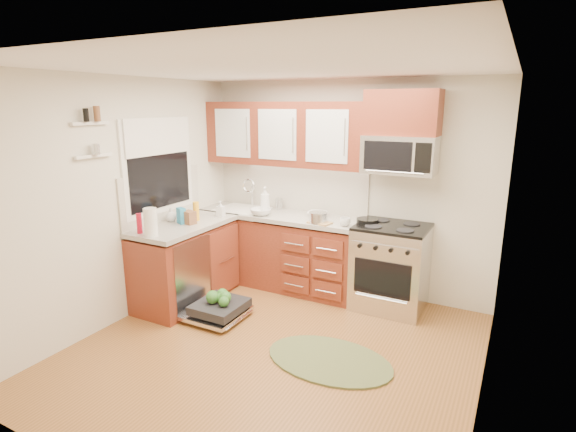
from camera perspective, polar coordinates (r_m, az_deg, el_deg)
The scene contains 38 objects.
floor at distance 4.33m, azimuth -1.88°, elevation -16.81°, with size 3.50×3.50×0.00m, color brown.
ceiling at distance 3.73m, azimuth -2.20°, elevation 18.31°, with size 3.50×3.50×0.00m, color white.
wall_back at distance 5.40m, azimuth 7.24°, elevation 3.55°, with size 3.50×0.04×2.50m, color beige.
wall_front at distance 2.56m, azimuth -22.12°, elevation -9.30°, with size 3.50×0.04×2.50m, color beige.
wall_left at distance 4.93m, azimuth -19.97°, elevation 1.82°, with size 0.04×3.50×2.50m, color beige.
wall_right at distance 3.37m, azimuth 24.82°, elevation -4.03°, with size 0.04×3.50×2.50m, color beige.
base_cabinet_back at distance 5.64m, azimuth -1.04°, elevation -4.57°, with size 2.05×0.60×0.85m, color #5C2514.
base_cabinet_left at distance 5.31m, azimuth -12.85°, elevation -6.11°, with size 0.60×1.25×0.85m, color #5C2514.
countertop_back at distance 5.49m, azimuth -1.11°, elevation 0.10°, with size 2.07×0.64×0.05m, color #A39D95.
countertop_left at distance 5.16m, azimuth -13.05°, elevation -1.17°, with size 0.64×1.27×0.05m, color #A39D95.
backsplash_back at distance 5.68m, azimuth 0.31°, elevation 3.77°, with size 2.05×0.02×0.57m, color beige.
backsplash_left at distance 5.29m, azimuth -15.66°, elevation 2.48°, with size 0.02×1.25×0.57m, color beige.
upper_cabinets at distance 5.46m, azimuth -0.47°, elevation 10.39°, with size 2.05×0.35×0.75m, color #5C2514, non-canonical shape.
cabinet_over_mw at distance 4.95m, azimuth 14.39°, elevation 12.60°, with size 0.76×0.35×0.47m, color #5C2514.
range at distance 5.11m, azimuth 12.87°, elevation -6.32°, with size 0.76×0.64×0.95m, color silver, non-canonical shape.
microwave at distance 4.95m, azimuth 14.01°, elevation 7.57°, with size 0.76×0.38×0.40m, color silver, non-canonical shape.
sink at distance 5.77m, azimuth -5.78°, elevation -0.32°, with size 0.62×0.50×0.26m, color white, non-canonical shape.
dishwasher at distance 4.93m, azimuth -9.03°, elevation -11.64°, with size 0.70×0.60×0.20m, color silver, non-canonical shape.
window at distance 5.22m, azimuth -16.10°, elevation 6.09°, with size 0.03×1.05×1.05m, color white, non-canonical shape.
window_blind at distance 5.17m, azimuth -16.14°, elevation 9.70°, with size 0.02×0.96×0.40m, color white.
shelf_upper at distance 4.59m, azimuth -23.81°, elevation 10.73°, with size 0.04×0.40×0.03m, color white.
shelf_lower at distance 4.61m, azimuth -23.44°, elevation 7.02°, with size 0.04×0.40×0.03m, color white.
rug at distance 4.21m, azimuth 5.24°, elevation -17.75°, with size 1.15×0.75×0.02m, color #5E6439, non-canonical shape.
skillet at distance 5.02m, azimuth 10.06°, elevation -0.59°, with size 0.24×0.24×0.05m, color black.
stock_pot at distance 5.03m, azimuth 3.86°, elevation -0.21°, with size 0.21×0.21×0.12m, color silver.
cutting_board at distance 5.02m, azimuth 4.04°, elevation -0.86°, with size 0.25×0.16×0.02m, color tan.
canister at distance 5.68m, azimuth -1.14°, elevation 1.57°, with size 0.09×0.09×0.14m, color silver.
paper_towel_roll at distance 4.71m, azimuth -17.05°, elevation -0.76°, with size 0.13×0.13×0.29m, color white.
mustard_bottle at distance 5.22m, azimuth -11.59°, elevation 0.60°, with size 0.07×0.07×0.22m, color yellow.
red_bottle at distance 4.86m, azimuth -18.36°, elevation -0.90°, with size 0.06×0.06×0.21m, color red.
wooden_box at distance 5.11m, azimuth -12.45°, elevation -0.18°, with size 0.14×0.10×0.14m, color brown.
blue_carton at distance 5.14m, azimuth -13.41°, elevation 0.04°, with size 0.11×0.07×0.18m, color teal.
bowl_a at distance 5.33m, azimuth 3.75°, elevation 0.24°, with size 0.23×0.23×0.06m, color #999999.
bowl_b at distance 5.39m, azimuth -3.49°, elevation 0.52°, with size 0.25×0.25×0.08m, color #999999.
cup at distance 4.93m, azimuth 7.26°, elevation -0.76°, with size 0.12×0.12×0.09m, color #999999.
soap_bottle_a at distance 5.49m, azimuth -2.93°, elevation 2.05°, with size 0.12×0.12×0.32m, color #999999.
soap_bottle_b at distance 5.37m, azimuth -8.56°, elevation 0.92°, with size 0.08×0.08×0.18m, color #999999.
soap_bottle_c at distance 5.25m, azimuth -14.62°, elevation 0.16°, with size 0.12×0.12×0.16m, color #999999.
Camera 1 is at (1.85, -3.23, 2.22)m, focal length 28.00 mm.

